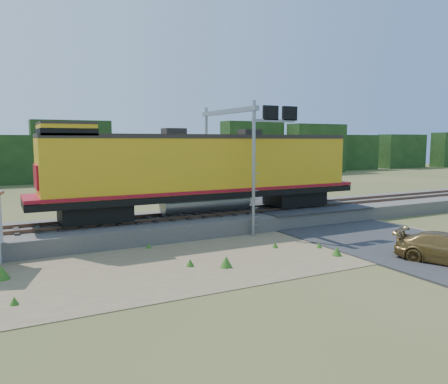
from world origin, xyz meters
TOP-DOWN VIEW (x-y plane):
  - ground at (0.00, 0.00)m, footprint 140.00×140.00m
  - ballast at (0.00, 6.00)m, footprint 70.00×5.00m
  - rails at (0.00, 6.00)m, footprint 70.00×1.54m
  - dirt_shoulder at (-2.00, 0.50)m, footprint 26.00×8.00m
  - road at (7.00, 0.74)m, footprint 7.00×66.00m
  - tree_line_north at (0.00, 38.00)m, footprint 130.00×3.00m
  - weed_clumps at (-3.50, 0.10)m, footprint 15.00×6.20m
  - locomotive at (0.24, 6.00)m, footprint 18.44×2.81m
  - signal_gantry at (2.20, 5.34)m, footprint 2.72×6.20m

SIDE VIEW (x-z plane):
  - ground at x=0.00m, z-range 0.00..0.00m
  - weed_clumps at x=-3.50m, z-range -0.28..0.28m
  - dirt_shoulder at x=-2.00m, z-range 0.00..0.03m
  - road at x=7.00m, z-range -0.34..0.52m
  - ballast at x=0.00m, z-range 0.00..0.80m
  - rails at x=0.00m, z-range 0.80..0.96m
  - tree_line_north at x=0.00m, z-range -0.18..6.32m
  - locomotive at x=0.24m, z-range 0.93..5.69m
  - signal_gantry at x=2.20m, z-range 1.73..8.59m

